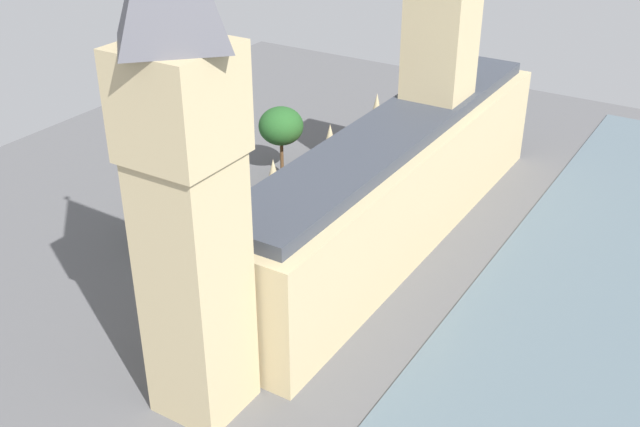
{
  "coord_description": "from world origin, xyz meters",
  "views": [
    {
      "loc": [
        -41.85,
        83.05,
        52.93
      ],
      "look_at": [
        1.0,
        13.69,
        8.97
      ],
      "focal_mm": 43.15,
      "sensor_mm": 36.0,
      "label": 1
    }
  ],
  "objects_px": {
    "double_decker_bus_trailing": "(312,175)",
    "car_black_kerbside": "(187,293)",
    "parliament_building": "(399,172)",
    "pedestrian_midblock": "(253,291)",
    "plane_tree_corner": "(162,201)",
    "street_lamp_slot_11": "(239,168)",
    "pedestrian_far_end": "(333,223)",
    "car_silver_by_river_gate": "(375,147)",
    "clock_tower": "(184,163)",
    "pedestrian_opposite_hall": "(341,218)",
    "plane_tree_leading": "(214,167)",
    "car_yellow_cab_near_tower": "(252,237)",
    "plane_tree_slot_10": "(281,126)",
    "car_blue_under_trees": "(278,219)"
  },
  "relations": [
    {
      "from": "double_decker_bus_trailing",
      "to": "car_black_kerbside",
      "type": "height_order",
      "value": "double_decker_bus_trailing"
    },
    {
      "from": "parliament_building",
      "to": "pedestrian_midblock",
      "type": "relative_size",
      "value": 40.4
    },
    {
      "from": "double_decker_bus_trailing",
      "to": "plane_tree_corner",
      "type": "bearing_deg",
      "value": 65.32
    },
    {
      "from": "car_black_kerbside",
      "to": "street_lamp_slot_11",
      "type": "xyz_separation_m",
      "value": [
        11.34,
        -25.55,
        3.55
      ]
    },
    {
      "from": "double_decker_bus_trailing",
      "to": "pedestrian_far_end",
      "type": "bearing_deg",
      "value": 132.75
    },
    {
      "from": "car_silver_by_river_gate",
      "to": "pedestrian_far_end",
      "type": "height_order",
      "value": "car_silver_by_river_gate"
    },
    {
      "from": "clock_tower",
      "to": "car_silver_by_river_gate",
      "type": "xyz_separation_m",
      "value": [
        14.87,
        -63.39,
        -25.25
      ]
    },
    {
      "from": "double_decker_bus_trailing",
      "to": "pedestrian_midblock",
      "type": "relative_size",
      "value": 6.2
    },
    {
      "from": "clock_tower",
      "to": "pedestrian_opposite_hall",
      "type": "relative_size",
      "value": 31.46
    },
    {
      "from": "parliament_building",
      "to": "car_black_kerbside",
      "type": "height_order",
      "value": "parliament_building"
    },
    {
      "from": "parliament_building",
      "to": "pedestrian_opposite_hall",
      "type": "distance_m",
      "value": 11.57
    },
    {
      "from": "plane_tree_leading",
      "to": "street_lamp_slot_11",
      "type": "bearing_deg",
      "value": -92.57
    },
    {
      "from": "car_yellow_cab_near_tower",
      "to": "pedestrian_midblock",
      "type": "height_order",
      "value": "car_yellow_cab_near_tower"
    },
    {
      "from": "double_decker_bus_trailing",
      "to": "street_lamp_slot_11",
      "type": "height_order",
      "value": "street_lamp_slot_11"
    },
    {
      "from": "parliament_building",
      "to": "street_lamp_slot_11",
      "type": "relative_size",
      "value": 10.91
    },
    {
      "from": "double_decker_bus_trailing",
      "to": "car_yellow_cab_near_tower",
      "type": "height_order",
      "value": "double_decker_bus_trailing"
    },
    {
      "from": "pedestrian_midblock",
      "to": "street_lamp_slot_11",
      "type": "xyz_separation_m",
      "value": [
        17.72,
        -20.98,
        3.66
      ]
    },
    {
      "from": "pedestrian_opposite_hall",
      "to": "plane_tree_slot_10",
      "type": "height_order",
      "value": "plane_tree_slot_10"
    },
    {
      "from": "car_blue_under_trees",
      "to": "car_silver_by_river_gate",
      "type": "bearing_deg",
      "value": -89.27
    },
    {
      "from": "clock_tower",
      "to": "car_blue_under_trees",
      "type": "relative_size",
      "value": 11.47
    },
    {
      "from": "car_silver_by_river_gate",
      "to": "street_lamp_slot_11",
      "type": "height_order",
      "value": "street_lamp_slot_11"
    },
    {
      "from": "parliament_building",
      "to": "car_blue_under_trees",
      "type": "height_order",
      "value": "parliament_building"
    },
    {
      "from": "car_yellow_cab_near_tower",
      "to": "car_black_kerbside",
      "type": "relative_size",
      "value": 1.17
    },
    {
      "from": "clock_tower",
      "to": "plane_tree_leading",
      "type": "xyz_separation_m",
      "value": [
        24.82,
        -32.92,
        -19.42
      ]
    },
    {
      "from": "clock_tower",
      "to": "car_silver_by_river_gate",
      "type": "distance_m",
      "value": 69.83
    },
    {
      "from": "parliament_building",
      "to": "plane_tree_slot_10",
      "type": "xyz_separation_m",
      "value": [
        24.16,
        -7.42,
        -1.0
      ]
    },
    {
      "from": "car_yellow_cab_near_tower",
      "to": "plane_tree_leading",
      "type": "relative_size",
      "value": 0.5
    },
    {
      "from": "car_black_kerbside",
      "to": "clock_tower",
      "type": "bearing_deg",
      "value": -42.78
    },
    {
      "from": "parliament_building",
      "to": "double_decker_bus_trailing",
      "type": "xyz_separation_m",
      "value": [
        16.74,
        -4.7,
        -6.44
      ]
    },
    {
      "from": "car_black_kerbside",
      "to": "plane_tree_leading",
      "type": "bearing_deg",
      "value": 120.82
    },
    {
      "from": "clock_tower",
      "to": "car_silver_by_river_gate",
      "type": "relative_size",
      "value": 11.0
    },
    {
      "from": "pedestrian_midblock",
      "to": "plane_tree_corner",
      "type": "height_order",
      "value": "plane_tree_corner"
    },
    {
      "from": "pedestrian_midblock",
      "to": "pedestrian_far_end",
      "type": "bearing_deg",
      "value": 164.16
    },
    {
      "from": "car_silver_by_river_gate",
      "to": "street_lamp_slot_11",
      "type": "bearing_deg",
      "value": 66.33
    },
    {
      "from": "car_silver_by_river_gate",
      "to": "pedestrian_midblock",
      "type": "relative_size",
      "value": 2.68
    },
    {
      "from": "clock_tower",
      "to": "plane_tree_slot_10",
      "type": "height_order",
      "value": "clock_tower"
    },
    {
      "from": "parliament_building",
      "to": "double_decker_bus_trailing",
      "type": "distance_m",
      "value": 18.54
    },
    {
      "from": "pedestrian_opposite_hall",
      "to": "car_blue_under_trees",
      "type": "bearing_deg",
      "value": 25.35
    },
    {
      "from": "car_blue_under_trees",
      "to": "plane_tree_leading",
      "type": "bearing_deg",
      "value": 3.97
    },
    {
      "from": "street_lamp_slot_11",
      "to": "clock_tower",
      "type": "bearing_deg",
      "value": 122.72
    },
    {
      "from": "clock_tower",
      "to": "plane_tree_corner",
      "type": "xyz_separation_m",
      "value": [
        25.0,
        -22.01,
        -20.17
      ]
    },
    {
      "from": "car_blue_under_trees",
      "to": "plane_tree_slot_10",
      "type": "relative_size",
      "value": 0.4
    },
    {
      "from": "plane_tree_slot_10",
      "to": "double_decker_bus_trailing",
      "type": "bearing_deg",
      "value": 159.84
    },
    {
      "from": "plane_tree_leading",
      "to": "street_lamp_slot_11",
      "type": "xyz_separation_m",
      "value": [
        -0.24,
        -5.33,
        -2.29
      ]
    },
    {
      "from": "pedestrian_opposite_hall",
      "to": "plane_tree_corner",
      "type": "distance_m",
      "value": 25.1
    },
    {
      "from": "double_decker_bus_trailing",
      "to": "car_blue_under_trees",
      "type": "relative_size",
      "value": 2.41
    },
    {
      "from": "car_silver_by_river_gate",
      "to": "pedestrian_far_end",
      "type": "distance_m",
      "value": 27.39
    },
    {
      "from": "pedestrian_far_end",
      "to": "plane_tree_corner",
      "type": "distance_m",
      "value": 23.8
    },
    {
      "from": "street_lamp_slot_11",
      "to": "car_black_kerbside",
      "type": "bearing_deg",
      "value": 113.93
    },
    {
      "from": "double_decker_bus_trailing",
      "to": "plane_tree_corner",
      "type": "height_order",
      "value": "plane_tree_corner"
    }
  ]
}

